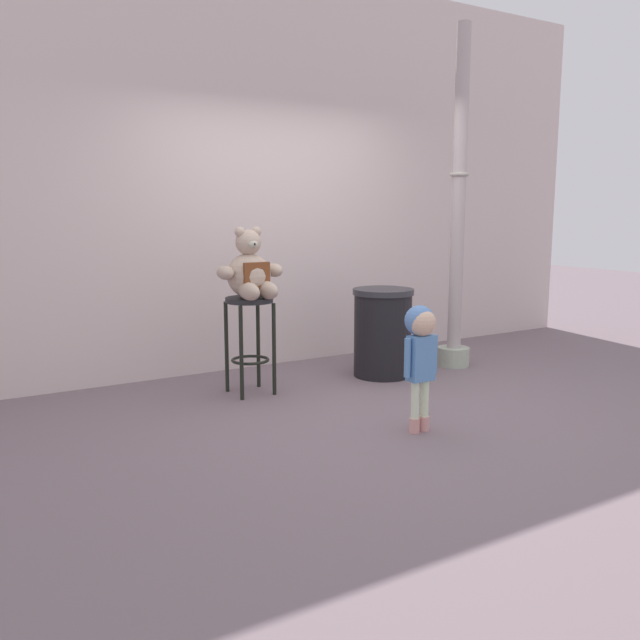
{
  "coord_description": "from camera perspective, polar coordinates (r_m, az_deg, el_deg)",
  "views": [
    {
      "loc": [
        -2.9,
        -4.03,
        1.48
      ],
      "look_at": [
        -0.36,
        0.15,
        0.67
      ],
      "focal_mm": 37.36,
      "sensor_mm": 36.0,
      "label": 1
    }
  ],
  "objects": [
    {
      "name": "teddy_bear",
      "position": [
        5.31,
        -5.99,
        4.07
      ],
      "size": [
        0.55,
        0.49,
        0.56
      ],
      "color": "#B9A18D",
      "rests_on": "bar_stool_with_teddy"
    },
    {
      "name": "bar_stool_with_teddy",
      "position": [
        5.39,
        -6.04,
        -0.48
      ],
      "size": [
        0.38,
        0.38,
        0.79
      ],
      "color": "#222325",
      "rests_on": "ground_plane"
    },
    {
      "name": "ground_plane",
      "position": [
        5.18,
        4.23,
        -7.24
      ],
      "size": [
        24.0,
        24.0,
        0.0
      ],
      "primitive_type": "plane",
      "color": "slate"
    },
    {
      "name": "building_wall",
      "position": [
        6.49,
        -4.9,
        12.44
      ],
      "size": [
        7.91,
        0.3,
        3.66
      ],
      "primitive_type": "cube",
      "color": "beige",
      "rests_on": "ground_plane"
    },
    {
      "name": "child_walking",
      "position": [
        4.46,
        8.61,
        -1.78
      ],
      "size": [
        0.27,
        0.22,
        0.86
      ],
      "rotation": [
        0.0,
        0.0,
        -1.36
      ],
      "color": "#D5958F",
      "rests_on": "ground_plane"
    },
    {
      "name": "lamppost",
      "position": [
        6.39,
        11.69,
        7.26
      ],
      "size": [
        0.3,
        0.3,
        3.14
      ],
      "color": "#A6B09C",
      "rests_on": "ground_plane"
    },
    {
      "name": "trash_bin",
      "position": [
        5.99,
        5.39,
        -1.05
      ],
      "size": [
        0.54,
        0.54,
        0.79
      ],
      "color": "black",
      "rests_on": "ground_plane"
    }
  ]
}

